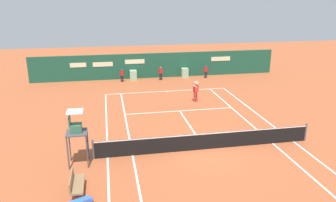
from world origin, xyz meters
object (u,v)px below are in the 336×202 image
at_px(umpire_chair, 76,130).
at_px(tennis_ball_near_service_line, 112,100).
at_px(player_bench, 76,183).
at_px(player_on_baseline, 196,90).
at_px(ball_kid_centre_post, 122,75).
at_px(ball_kid_left_post, 161,72).
at_px(ball_kid_right_post, 206,71).

distance_m(umpire_chair, tennis_ball_near_service_line, 10.63).
bearing_deg(player_bench, player_on_baseline, 143.54).
relative_size(ball_kid_centre_post, ball_kid_left_post, 0.92).
bearing_deg(ball_kid_right_post, ball_kid_left_post, 8.97).
distance_m(umpire_chair, ball_kid_left_post, 17.65).
height_order(umpire_chair, ball_kid_left_post, umpire_chair).
xyz_separation_m(player_bench, ball_kid_centre_post, (2.98, 18.81, 0.21)).
relative_size(player_bench, ball_kid_centre_post, 1.27).
bearing_deg(tennis_ball_near_service_line, player_bench, -98.28).
bearing_deg(umpire_chair, player_bench, 1.13).
bearing_deg(ball_kid_centre_post, ball_kid_right_post, 179.64).
bearing_deg(player_on_baseline, umpire_chair, 29.92).
height_order(ball_kid_left_post, tennis_ball_near_service_line, ball_kid_left_post).
relative_size(ball_kid_right_post, ball_kid_centre_post, 1.01).
distance_m(ball_kid_right_post, tennis_ball_near_service_line, 11.33).
distance_m(player_on_baseline, ball_kid_left_post, 7.64).
relative_size(player_bench, tennis_ball_near_service_line, 23.35).
bearing_deg(tennis_ball_near_service_line, ball_kid_right_post, 31.59).
height_order(ball_kid_right_post, ball_kid_centre_post, ball_kid_right_post).
bearing_deg(player_bench, tennis_ball_near_service_line, 171.72).
relative_size(umpire_chair, player_bench, 1.77).
xyz_separation_m(player_on_baseline, ball_kid_left_post, (-1.54, 7.48, -0.22)).
height_order(player_bench, player_on_baseline, player_on_baseline).
bearing_deg(tennis_ball_near_service_line, player_on_baseline, -13.50).
height_order(umpire_chair, tennis_ball_near_service_line, umpire_chair).
bearing_deg(player_on_baseline, tennis_ball_near_service_line, -29.65).
bearing_deg(tennis_ball_near_service_line, ball_kid_centre_post, 79.40).
xyz_separation_m(ball_kid_centre_post, ball_kid_left_post, (3.85, -0.00, 0.06)).
xyz_separation_m(ball_kid_right_post, tennis_ball_near_service_line, (-9.63, -5.92, -0.70)).
bearing_deg(ball_kid_centre_post, ball_kid_left_post, 179.64).
xyz_separation_m(umpire_chair, player_bench, (0.05, -2.59, -1.33)).
xyz_separation_m(umpire_chair, ball_kid_centre_post, (3.04, 16.22, -1.12)).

